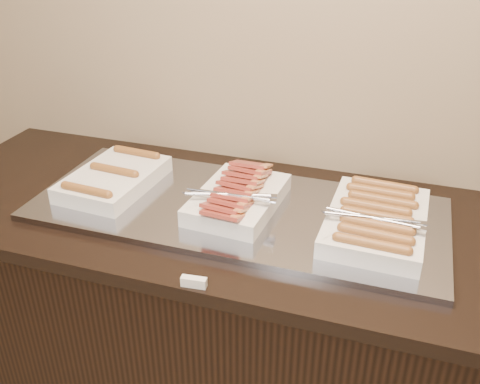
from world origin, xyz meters
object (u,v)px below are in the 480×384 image
dish_left (114,178)px  dish_center (237,197)px  warming_tray (236,209)px  dish_right (376,220)px  counter (241,328)px

dish_left → dish_center: (0.41, -0.00, 0.01)m
warming_tray → dish_right: 0.40m
dish_center → dish_right: dish_center is taller
warming_tray → dish_center: (0.00, -0.00, 0.05)m
counter → warming_tray: 0.46m
dish_right → dish_center: bearing=-178.5°
dish_right → warming_tray: bearing=-179.1°
dish_left → dish_right: size_ratio=0.91×
dish_center → dish_left: bearing=-176.9°
warming_tray → dish_right: bearing=-0.5°
counter → dish_left: bearing=180.0°
dish_left → dish_right: (0.80, -0.00, 0.01)m
counter → dish_right: bearing=-0.5°
counter → warming_tray: size_ratio=1.72×
counter → dish_center: size_ratio=5.84×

